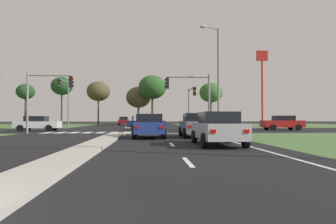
{
  "coord_description": "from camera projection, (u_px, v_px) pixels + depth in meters",
  "views": [
    {
      "loc": [
        2.37,
        -2.88,
        1.24
      ],
      "look_at": [
        4.67,
        32.91,
        2.0
      ],
      "focal_mm": 33.17,
      "sensor_mm": 36.0,
      "label": 1
    }
  ],
  "objects": [
    {
      "name": "fastfood_pole_sign",
      "position": [
        262.0,
        71.0,
        49.5
      ],
      "size": [
        1.8,
        0.4,
        12.1
      ],
      "color": "red",
      "rests_on": "ground"
    },
    {
      "name": "lane_dash_second",
      "position": [
        172.0,
        144.0,
        14.76
      ],
      "size": [
        0.14,
        2.0,
        0.01
      ],
      "primitive_type": "cube",
      "color": "silver",
      "rests_on": "ground"
    },
    {
      "name": "car_grey_third",
      "position": [
        196.0,
        125.0,
        20.52
      ],
      "size": [
        2.05,
        4.15,
        1.59
      ],
      "color": "slate",
      "rests_on": "ground"
    },
    {
      "name": "lane_dash_third",
      "position": [
        165.0,
        137.0,
        20.74
      ],
      "size": [
        0.14,
        2.0,
        0.01
      ],
      "primitive_type": "cube",
      "color": "silver",
      "rests_on": "ground"
    },
    {
      "name": "median_island_near",
      "position": [
        94.0,
        145.0,
        13.67
      ],
      "size": [
        1.2,
        22.0,
        0.14
      ],
      "primitive_type": "cube",
      "color": "#ADA89E",
      "rests_on": "ground"
    },
    {
      "name": "edge_line_right",
      "position": [
        240.0,
        144.0,
        15.11
      ],
      "size": [
        0.14,
        24.0,
        0.01
      ],
      "primitive_type": "cube",
      "color": "silver",
      "rests_on": "ground"
    },
    {
      "name": "treeline_sixth",
      "position": [
        211.0,
        93.0,
        62.54
      ],
      "size": [
        4.69,
        4.69,
        8.48
      ],
      "color": "#423323",
      "rests_on": "ground"
    },
    {
      "name": "crosswalk_bar_sixth",
      "position": [
        114.0,
        133.0,
        27.4
      ],
      "size": [
        0.7,
        2.8,
        0.01
      ],
      "primitive_type": "cube",
      "color": "silver",
      "rests_on": "ground"
    },
    {
      "name": "grass_verge_far_right",
      "position": [
        270.0,
        125.0,
        58.7
      ],
      "size": [
        35.0,
        35.0,
        0.01
      ],
      "primitive_type": "cube",
      "color": "#476B38",
      "rests_on": "ground"
    },
    {
      "name": "ground_plane",
      "position": [
        126.0,
        130.0,
        32.63
      ],
      "size": [
        200.0,
        200.0,
        0.0
      ],
      "primitive_type": "plane",
      "color": "black"
    },
    {
      "name": "treeline_near",
      "position": [
        25.0,
        92.0,
        61.14
      ],
      "size": [
        3.55,
        3.55,
        8.08
      ],
      "color": "#423323",
      "rests_on": "ground"
    },
    {
      "name": "crosswalk_bar_fifth",
      "position": [
        101.0,
        133.0,
        27.32
      ],
      "size": [
        0.7,
        2.8,
        0.01
      ],
      "primitive_type": "cube",
      "color": "silver",
      "rests_on": "ground"
    },
    {
      "name": "car_blue_second",
      "position": [
        149.0,
        126.0,
        19.97
      ],
      "size": [
        2.04,
        4.41,
        1.53
      ],
      "color": "navy",
      "rests_on": "ground"
    },
    {
      "name": "crosswalk_bar_seventh",
      "position": [
        127.0,
        132.0,
        27.47
      ],
      "size": [
        0.7,
        2.8,
        0.01
      ],
      "primitive_type": "cube",
      "color": "silver",
      "rests_on": "ground"
    },
    {
      "name": "crosswalk_bar_eighth",
      "position": [
        140.0,
        132.0,
        27.55
      ],
      "size": [
        0.7,
        2.8,
        0.01
      ],
      "primitive_type": "cube",
      "color": "silver",
      "rests_on": "ground"
    },
    {
      "name": "car_maroon_fourth",
      "position": [
        124.0,
        121.0,
        58.01
      ],
      "size": [
        1.95,
        4.21,
        1.59
      ],
      "rotation": [
        0.0,
        0.0,
        3.14
      ],
      "color": "maroon",
      "rests_on": "ground"
    },
    {
      "name": "treeline_fifth",
      "position": [
        152.0,
        87.0,
        60.35
      ],
      "size": [
        5.45,
        5.45,
        9.67
      ],
      "color": "#423323",
      "rests_on": "ground"
    },
    {
      "name": "car_white_near",
      "position": [
        38.0,
        123.0,
        30.72
      ],
      "size": [
        4.25,
        2.02,
        1.48
      ],
      "rotation": [
        0.0,
        0.0,
        -1.57
      ],
      "color": "silver",
      "rests_on": "ground"
    },
    {
      "name": "crosswalk_bar_fourth",
      "position": [
        88.0,
        133.0,
        27.25
      ],
      "size": [
        0.7,
        2.8,
        0.01
      ],
      "primitive_type": "cube",
      "color": "silver",
      "rests_on": "ground"
    },
    {
      "name": "treeline_second",
      "position": [
        62.0,
        86.0,
        56.69
      ],
      "size": [
        3.88,
        3.88,
        8.86
      ],
      "color": "#423323",
      "rests_on": "ground"
    },
    {
      "name": "traffic_signal_far_right",
      "position": [
        191.0,
        100.0,
        37.77
      ],
      "size": [
        0.32,
        5.23,
        5.09
      ],
      "color": "gray",
      "rests_on": "ground"
    },
    {
      "name": "traffic_signal_near_right",
      "position": [
        192.0,
        93.0,
        26.51
      ],
      "size": [
        3.95,
        0.32,
        5.04
      ],
      "color": "gray",
      "rests_on": "ground"
    },
    {
      "name": "car_silver_sixth",
      "position": [
        218.0,
        128.0,
        14.37
      ],
      "size": [
        1.98,
        4.49,
        1.54
      ],
      "color": "#B7B7BC",
      "rests_on": "ground"
    },
    {
      "name": "car_red_seventh",
      "position": [
        282.0,
        123.0,
        33.17
      ],
      "size": [
        4.29,
        2.09,
        1.56
      ],
      "rotation": [
        0.0,
        0.0,
        1.57
      ],
      "color": "#A31919",
      "rests_on": "ground"
    },
    {
      "name": "street_lamp_second",
      "position": [
        217.0,
        74.0,
        25.62
      ],
      "size": [
        1.87,
        1.33,
        8.75
      ],
      "color": "gray",
      "rests_on": "ground"
    },
    {
      "name": "treeline_third",
      "position": [
        98.0,
        91.0,
        62.52
      ],
      "size": [
        4.67,
        4.67,
        8.74
      ],
      "color": "#423323",
      "rests_on": "ground"
    },
    {
      "name": "crosswalk_bar_second",
      "position": [
        61.0,
        133.0,
        27.1
      ],
      "size": [
        0.7,
        2.8,
        0.01
      ],
      "primitive_type": "cube",
      "color": "silver",
      "rests_on": "ground"
    },
    {
      "name": "crosswalk_bar_near",
      "position": [
        47.0,
        133.0,
        27.03
      ],
      "size": [
        0.7,
        2.8,
        0.01
      ],
      "primitive_type": "cube",
      "color": "silver",
      "rests_on": "ground"
    },
    {
      "name": "traffic_signal_far_left",
      "position": [
        65.0,
        95.0,
        37.27
      ],
      "size": [
        0.32,
        4.47,
        5.97
      ],
      "color": "gray",
      "rests_on": "ground"
    },
    {
      "name": "stop_bar_near",
      "position": [
        165.0,
        133.0,
        25.89
      ],
      "size": [
        6.4,
        0.5,
        0.01
      ],
      "primitive_type": "cube",
      "color": "silver",
      "rests_on": "ground"
    },
    {
      "name": "lane_dash_near",
      "position": [
        188.0,
        162.0,
        8.77
      ],
      "size": [
        0.14,
        2.0,
        0.01
      ],
      "primitive_type": "cube",
      "color": "silver",
      "rests_on": "ground"
    },
    {
      "name": "median_island_far",
      "position": [
        135.0,
        125.0,
        57.57
      ],
      "size": [
        1.2,
        36.0,
        0.14
      ],
      "primitive_type": "cube",
      "color": "#ADA89E",
      "rests_on": "ground"
    },
    {
      "name": "crosswalk_bar_third",
      "position": [
        74.0,
        133.0,
        27.18
      ],
      "size": [
        0.7,
        2.8,
        0.01
      ],
      "primitive_type": "cube",
      "color": "silver",
      "rests_on": "ground"
    },
    {
      "name": "car_black_fifth",
      "position": [
        207.0,
        123.0,
        30.81
      ],
      "size": [
        4.18,
        2.08,
        1.53
      ],
      "rotation": [
        0.0,
        0.0,
        -1.57
      ],
      "color": "black",
      "rests_on": "ground"
    },
    {
      "name": "traffic_signal_near_left",
      "position": [
        45.0,
        92.0,
        25.72
      ],
      "size": [
        3.87,
        0.32,
        5.08
      ],
      "color": "gray",
      "rests_on": "ground"
    },
    {
      "name": "treeline_fourth",
      "position": [
        138.0,
        97.0,
        63.06
      ],
      "size": [
        5.01,
        5.01,
        7.72
      ],
      "color": "#423323",
      "rests_on": "ground"
    },
    {
      "name": "car_navy_eighth",
      "position": [
        147.0,
        123.0,
        34.36
      ],
      "size": [
        4.21,
        2.09,
        1.53
      ],
      "rotation": [
        0.0,
        0.0,
        1.57
      ],
      "color": "#161E47",
      "rests_on": "ground"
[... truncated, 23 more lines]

